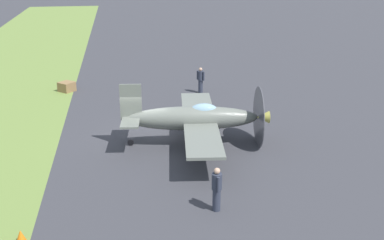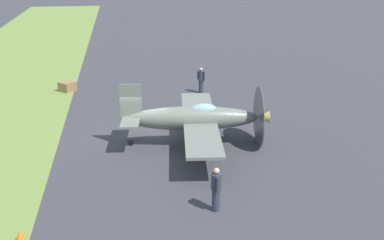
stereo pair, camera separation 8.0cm
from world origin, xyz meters
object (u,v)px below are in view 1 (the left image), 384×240
(supply_crate, at_px, (67,87))
(runway_marker_cone, at_px, (21,236))
(airplane_lead, at_px, (195,118))
(ground_crew_chief, at_px, (217,188))
(ground_crew_mechanic, at_px, (201,80))

(supply_crate, bearing_deg, runway_marker_cone, 0.54)
(airplane_lead, height_order, supply_crate, airplane_lead)
(ground_crew_chief, bearing_deg, runway_marker_cone, -81.95)
(ground_crew_mechanic, bearing_deg, runway_marker_cone, -70.43)
(ground_crew_chief, height_order, supply_crate, ground_crew_chief)
(ground_crew_mechanic, xyz_separation_m, runway_marker_cone, (16.38, -8.73, -0.69))
(airplane_lead, xyz_separation_m, supply_crate, (-10.53, -7.17, -1.05))
(runway_marker_cone, bearing_deg, ground_crew_chief, 99.02)
(ground_crew_mechanic, height_order, runway_marker_cone, ground_crew_mechanic)
(ground_crew_chief, bearing_deg, ground_crew_mechanic, 171.93)
(ground_crew_chief, xyz_separation_m, ground_crew_mechanic, (-15.30, 1.91, 0.00))
(ground_crew_chief, height_order, runway_marker_cone, ground_crew_chief)
(airplane_lead, relative_size, runway_marker_cone, 20.95)
(ground_crew_chief, bearing_deg, supply_crate, -158.60)
(airplane_lead, xyz_separation_m, runway_marker_cone, (7.54, -7.00, -1.15))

